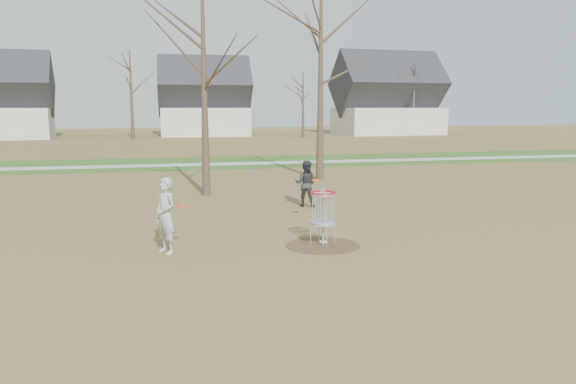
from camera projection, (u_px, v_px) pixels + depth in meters
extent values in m
plane|color=brown|center=(323.00, 246.00, 13.45)|extent=(160.00, 160.00, 0.00)
cube|color=#2D5119|center=(221.00, 162.00, 33.65)|extent=(160.00, 8.00, 0.01)
cube|color=#9E9E99|center=(223.00, 164.00, 32.69)|extent=(160.00, 1.50, 0.01)
cylinder|color=#47331E|center=(323.00, 245.00, 13.45)|extent=(1.80, 1.80, 0.01)
imported|color=#AFAFAF|center=(166.00, 216.00, 12.64)|extent=(0.69, 0.76, 1.74)
imported|color=#2C2D31|center=(306.00, 184.00, 18.69)|extent=(0.93, 0.86, 1.54)
cylinder|color=silver|center=(323.00, 242.00, 13.75)|extent=(0.22, 0.22, 0.02)
cylinder|color=#FF420D|center=(316.00, 181.00, 15.83)|extent=(0.22, 0.22, 0.07)
cylinder|color=#FF480D|center=(181.00, 206.00, 12.55)|extent=(0.22, 0.22, 0.02)
cylinder|color=#9EA3AD|center=(323.00, 218.00, 13.35)|extent=(0.05, 0.05, 1.35)
cylinder|color=#9EA3AD|center=(323.00, 223.00, 13.37)|extent=(0.64, 0.64, 0.04)
torus|color=#9EA3AD|center=(323.00, 194.00, 13.27)|extent=(0.60, 0.60, 0.04)
torus|color=red|center=(323.00, 193.00, 13.26)|extent=(0.60, 0.60, 0.04)
cone|color=#382B1E|center=(204.00, 95.00, 20.61)|extent=(0.32, 0.32, 7.50)
cone|color=#382B1E|center=(321.00, 86.00, 25.16)|extent=(0.36, 0.36, 8.50)
cone|color=#382B1E|center=(131.00, 95.00, 57.58)|extent=(0.40, 0.40, 9.00)
cone|color=#382B1E|center=(303.00, 105.00, 60.88)|extent=(0.32, 0.32, 7.00)
cone|color=#382B1E|center=(414.00, 99.00, 65.90)|extent=(0.38, 0.38, 8.50)
cube|color=silver|center=(205.00, 122.00, 65.61)|extent=(10.24, 7.34, 3.20)
pyramid|color=#2D2D33|center=(204.00, 93.00, 65.11)|extent=(10.74, 7.36, 3.55)
cube|color=silver|center=(387.00, 121.00, 68.72)|extent=(12.40, 8.62, 3.20)
pyramid|color=#2D2D33|center=(388.00, 91.00, 68.18)|extent=(13.00, 8.65, 4.06)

